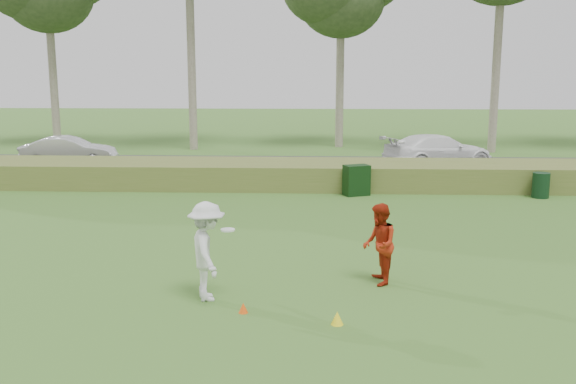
{
  "coord_description": "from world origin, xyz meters",
  "views": [
    {
      "loc": [
        0.68,
        -11.73,
        4.32
      ],
      "look_at": [
        0.0,
        4.0,
        1.3
      ],
      "focal_mm": 40.0,
      "sensor_mm": 36.0,
      "label": 1
    }
  ],
  "objects_px": {
    "player_red": "(379,244)",
    "cone_yellow": "(337,318)",
    "trash_bin": "(541,185)",
    "car_right": "(438,151)",
    "player_white": "(207,251)",
    "car_mid": "(69,152)",
    "cone_orange": "(243,308)",
    "utility_cabinet": "(356,180)"
  },
  "relations": [
    {
      "from": "utility_cabinet",
      "to": "car_right",
      "type": "xyz_separation_m",
      "value": [
        3.97,
        6.3,
        0.25
      ]
    },
    {
      "from": "cone_orange",
      "to": "utility_cabinet",
      "type": "height_order",
      "value": "utility_cabinet"
    },
    {
      "from": "utility_cabinet",
      "to": "player_red",
      "type": "bearing_deg",
      "value": -113.55
    },
    {
      "from": "player_white",
      "to": "car_right",
      "type": "relative_size",
      "value": 0.38
    },
    {
      "from": "car_mid",
      "to": "car_right",
      "type": "distance_m",
      "value": 16.34
    },
    {
      "from": "player_red",
      "to": "trash_bin",
      "type": "relative_size",
      "value": 1.93
    },
    {
      "from": "player_white",
      "to": "cone_orange",
      "type": "xyz_separation_m",
      "value": [
        0.75,
        -0.69,
        -0.85
      ]
    },
    {
      "from": "trash_bin",
      "to": "cone_orange",
      "type": "bearing_deg",
      "value": -129.31
    },
    {
      "from": "utility_cabinet",
      "to": "trash_bin",
      "type": "bearing_deg",
      "value": -24.31
    },
    {
      "from": "player_red",
      "to": "car_mid",
      "type": "height_order",
      "value": "player_red"
    },
    {
      "from": "player_white",
      "to": "car_mid",
      "type": "height_order",
      "value": "player_white"
    },
    {
      "from": "utility_cabinet",
      "to": "car_mid",
      "type": "xyz_separation_m",
      "value": [
        -12.36,
        5.76,
        0.2
      ]
    },
    {
      "from": "player_white",
      "to": "cone_yellow",
      "type": "relative_size",
      "value": 7.95
    },
    {
      "from": "player_white",
      "to": "cone_orange",
      "type": "relative_size",
      "value": 9.99
    },
    {
      "from": "player_red",
      "to": "car_right",
      "type": "relative_size",
      "value": 0.33
    },
    {
      "from": "cone_yellow",
      "to": "car_right",
      "type": "xyz_separation_m",
      "value": [
        5.01,
        17.89,
        0.66
      ]
    },
    {
      "from": "trash_bin",
      "to": "player_white",
      "type": "bearing_deg",
      "value": -133.43
    },
    {
      "from": "player_red",
      "to": "player_white",
      "type": "bearing_deg",
      "value": -75.54
    },
    {
      "from": "player_red",
      "to": "car_right",
      "type": "distance_m",
      "value": 16.23
    },
    {
      "from": "cone_orange",
      "to": "cone_yellow",
      "type": "relative_size",
      "value": 0.8
    },
    {
      "from": "trash_bin",
      "to": "player_red",
      "type": "bearing_deg",
      "value": -124.65
    },
    {
      "from": "cone_yellow",
      "to": "player_red",
      "type": "bearing_deg",
      "value": 67.39
    },
    {
      "from": "player_red",
      "to": "cone_orange",
      "type": "xyz_separation_m",
      "value": [
        -2.59,
        -1.72,
        -0.74
      ]
    },
    {
      "from": "player_red",
      "to": "trash_bin",
      "type": "distance_m",
      "value": 11.23
    },
    {
      "from": "trash_bin",
      "to": "car_mid",
      "type": "xyz_separation_m",
      "value": [
        -18.62,
        5.93,
        0.3
      ]
    },
    {
      "from": "trash_bin",
      "to": "car_right",
      "type": "distance_m",
      "value": 6.87
    },
    {
      "from": "cone_orange",
      "to": "trash_bin",
      "type": "relative_size",
      "value": 0.22
    },
    {
      "from": "cone_yellow",
      "to": "utility_cabinet",
      "type": "distance_m",
      "value": 11.64
    },
    {
      "from": "cone_yellow",
      "to": "utility_cabinet",
      "type": "relative_size",
      "value": 0.22
    },
    {
      "from": "trash_bin",
      "to": "car_right",
      "type": "bearing_deg",
      "value": 109.48
    },
    {
      "from": "cone_orange",
      "to": "car_mid",
      "type": "relative_size",
      "value": 0.05
    },
    {
      "from": "car_right",
      "to": "player_white",
      "type": "bearing_deg",
      "value": 133.98
    },
    {
      "from": "cone_orange",
      "to": "cone_yellow",
      "type": "xyz_separation_m",
      "value": [
        1.67,
        -0.47,
        0.02
      ]
    },
    {
      "from": "utility_cabinet",
      "to": "car_right",
      "type": "height_order",
      "value": "car_right"
    },
    {
      "from": "player_white",
      "to": "utility_cabinet",
      "type": "relative_size",
      "value": 1.78
    },
    {
      "from": "player_red",
      "to": "utility_cabinet",
      "type": "bearing_deg",
      "value": 176.51
    },
    {
      "from": "cone_orange",
      "to": "player_white",
      "type": "bearing_deg",
      "value": 137.52
    },
    {
      "from": "player_red",
      "to": "cone_yellow",
      "type": "relative_size",
      "value": 7.02
    },
    {
      "from": "cone_yellow",
      "to": "cone_orange",
      "type": "bearing_deg",
      "value": 164.36
    },
    {
      "from": "player_red",
      "to": "cone_yellow",
      "type": "height_order",
      "value": "player_red"
    },
    {
      "from": "utility_cabinet",
      "to": "cone_yellow",
      "type": "bearing_deg",
      "value": -117.9
    },
    {
      "from": "player_white",
      "to": "car_right",
      "type": "distance_m",
      "value": 18.31
    }
  ]
}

